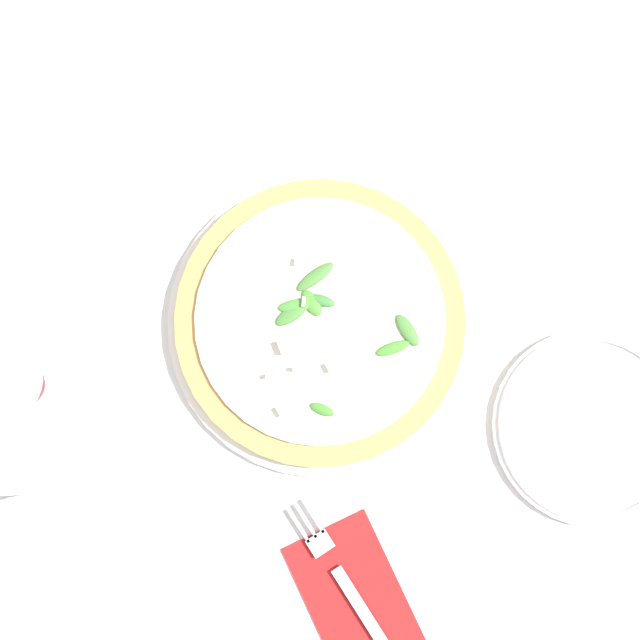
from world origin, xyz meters
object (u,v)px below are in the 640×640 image
object	(u,v)px
fork	(350,590)
pizza_arugula_main	(320,322)
side_plate_white	(591,427)
shaker_pepper	(18,512)
wine_glass	(14,383)

from	to	relation	value
fork	pizza_arugula_main	bearing A→B (deg)	-26.67
side_plate_white	shaker_pepper	xyz separation A→B (m)	(0.01, 0.59, 0.02)
wine_glass	fork	bearing A→B (deg)	-131.87
wine_glass	side_plate_white	xyz separation A→B (m)	(-0.13, -0.56, -0.09)
side_plate_white	pizza_arugula_main	bearing A→B (deg)	59.52
wine_glass	fork	distance (m)	0.39
wine_glass	shaker_pepper	world-z (taller)	wine_glass
shaker_pepper	fork	bearing A→B (deg)	-112.67
fork	side_plate_white	bearing A→B (deg)	-89.73
pizza_arugula_main	shaker_pepper	world-z (taller)	shaker_pepper
fork	shaker_pepper	bearing A→B (deg)	43.69
pizza_arugula_main	wine_glass	size ratio (longest dim) A/B	2.23
shaker_pepper	pizza_arugula_main	bearing A→B (deg)	-66.48
pizza_arugula_main	wine_glass	distance (m)	0.31
wine_glass	fork	world-z (taller)	wine_glass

